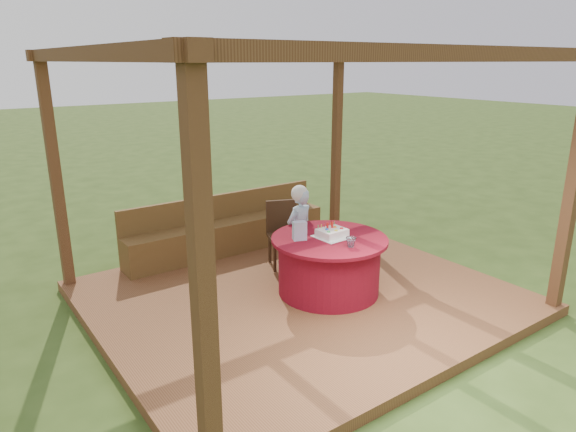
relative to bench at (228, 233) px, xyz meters
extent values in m
plane|color=#2C4316|center=(0.00, -1.72, -0.38)|extent=(60.00, 60.00, 0.00)
cube|color=brown|center=(0.00, -1.72, -0.32)|extent=(4.50, 4.00, 0.12)
cube|color=brown|center=(-2.13, -3.60, 1.03)|extent=(0.12, 0.12, 2.60)
cube|color=brown|center=(2.13, -3.60, 1.03)|extent=(0.12, 0.12, 2.60)
cube|color=brown|center=(-2.13, 0.16, 1.03)|extent=(0.12, 0.12, 2.60)
cube|color=brown|center=(2.13, 0.16, 1.03)|extent=(0.12, 0.12, 2.60)
cube|color=brown|center=(0.00, -3.60, 2.40)|extent=(4.50, 0.14, 0.12)
cube|color=brown|center=(0.00, 0.16, 2.40)|extent=(4.50, 0.14, 0.12)
cube|color=brown|center=(-2.13, -1.72, 2.40)|extent=(0.14, 4.00, 0.12)
cube|color=brown|center=(2.13, -1.72, 2.40)|extent=(0.14, 4.00, 0.12)
cube|color=brown|center=(-1.30, -1.72, 2.40)|extent=(0.10, 3.70, 0.10)
cube|color=brown|center=(0.00, -1.72, 2.40)|extent=(0.10, 3.70, 0.10)
cube|color=brown|center=(1.30, -1.72, 2.40)|extent=(0.10, 3.70, 0.10)
cube|color=brown|center=(0.00, -0.02, -0.04)|extent=(3.00, 0.42, 0.45)
cube|color=brown|center=(0.00, 0.16, 0.36)|extent=(3.00, 0.06, 0.35)
cylinder|color=maroon|center=(0.29, -1.88, 0.05)|extent=(1.17, 1.17, 0.63)
cylinder|color=maroon|center=(0.29, -1.88, 0.39)|extent=(1.33, 1.33, 0.04)
cube|color=#362011|center=(0.32, -0.93, 0.14)|extent=(0.53, 0.53, 0.05)
cylinder|color=#362011|center=(0.11, -1.02, -0.06)|extent=(0.04, 0.04, 0.40)
cylinder|color=#362011|center=(0.41, -1.14, -0.06)|extent=(0.04, 0.04, 0.40)
cylinder|color=#362011|center=(0.24, -0.72, -0.06)|extent=(0.04, 0.04, 0.40)
cylinder|color=#362011|center=(0.54, -0.84, -0.06)|extent=(0.04, 0.04, 0.40)
cube|color=#362011|center=(0.39, -0.76, 0.36)|extent=(0.39, 0.19, 0.45)
imported|color=#93BDDB|center=(0.36, -1.21, 0.29)|extent=(0.44, 0.33, 1.10)
sphere|color=white|center=(0.36, -1.21, 0.78)|extent=(0.21, 0.21, 0.21)
cube|color=white|center=(0.32, -1.88, 0.41)|extent=(0.37, 0.37, 0.01)
cube|color=white|center=(0.32, -1.88, 0.46)|extent=(0.32, 0.26, 0.09)
cylinder|color=red|center=(0.29, -1.84, 0.54)|extent=(0.03, 0.03, 0.07)
cylinder|color=red|center=(0.36, -1.84, 0.54)|extent=(0.03, 0.03, 0.07)
sphere|color=green|center=(0.22, -1.94, 0.52)|extent=(0.04, 0.04, 0.04)
sphere|color=yellow|center=(0.32, -1.95, 0.52)|extent=(0.04, 0.04, 0.04)
sphere|color=red|center=(0.42, -1.93, 0.52)|extent=(0.04, 0.04, 0.04)
sphere|color=blue|center=(0.26, -1.86, 0.52)|extent=(0.04, 0.04, 0.04)
sphere|color=orange|center=(0.39, -1.85, 0.52)|extent=(0.04, 0.04, 0.04)
cube|color=#CB83BB|center=(-0.03, -1.74, 0.52)|extent=(0.17, 0.15, 0.21)
imported|color=white|center=(0.28, -2.25, 0.46)|extent=(0.14, 0.14, 0.11)
camera|label=1|loc=(-3.31, -6.10, 2.35)|focal=32.00mm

